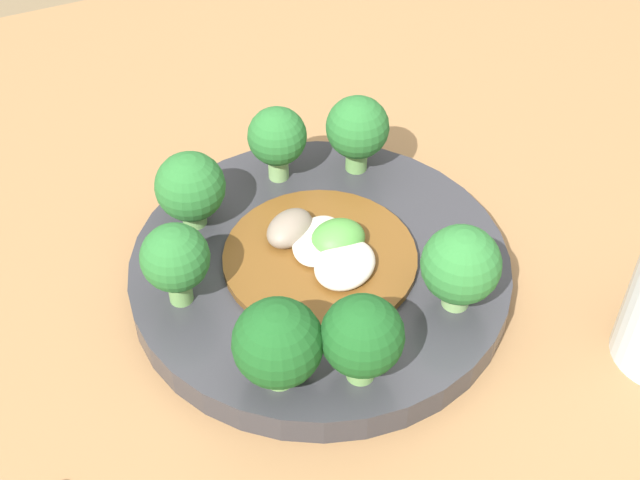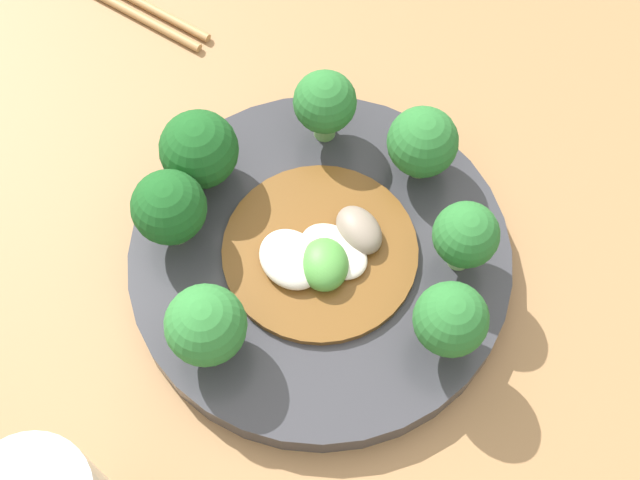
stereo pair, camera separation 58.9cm
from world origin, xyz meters
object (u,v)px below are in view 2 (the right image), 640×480
at_px(broccoli_east, 325,103).
at_px(broccoli_north, 169,208).
at_px(stirfry_center, 322,252).
at_px(broccoli_south, 466,236).
at_px(broccoli_northeast, 199,150).
at_px(plate, 320,260).
at_px(broccoli_northwest, 206,326).
at_px(broccoli_southeast, 423,143).
at_px(broccoli_southwest, 451,320).

bearing_deg(broccoli_east, broccoli_north, 128.36).
xyz_separation_m(broccoli_north, stirfry_center, (-0.02, -0.10, -0.03)).
distance_m(broccoli_south, broccoli_northeast, 0.19).
bearing_deg(plate, broccoli_east, -2.62).
bearing_deg(plate, broccoli_northwest, 132.94).
relative_size(plate, broccoli_southeast, 4.45).
bearing_deg(broccoli_north, broccoli_southeast, -73.28).
xyz_separation_m(broccoli_east, broccoli_north, (-0.08, 0.10, -0.00)).
height_order(broccoli_south, broccoli_northeast, broccoli_northeast).
distance_m(broccoli_southwest, stirfry_center, 0.10).
bearing_deg(broccoli_east, broccoli_southeast, -114.74).
bearing_deg(broccoli_east, broccoli_south, -139.50).
xyz_separation_m(broccoli_northeast, stirfry_center, (-0.06, -0.08, -0.03)).
xyz_separation_m(plate, broccoli_north, (0.02, 0.10, 0.05)).
bearing_deg(broccoli_north, broccoli_east, -51.64).
height_order(broccoli_southeast, stirfry_center, broccoli_southeast).
relative_size(broccoli_northeast, broccoli_southwest, 0.99).
distance_m(broccoli_north, broccoli_southeast, 0.18).
relative_size(plate, broccoli_southwest, 4.19).
distance_m(broccoli_east, broccoli_northeast, 0.09).
height_order(broccoli_north, broccoli_southeast, broccoli_north).
relative_size(broccoli_east, broccoli_northwest, 0.99).
bearing_deg(broccoli_northwest, broccoli_east, -24.72).
bearing_deg(plate, stirfry_center, -159.62).
distance_m(broccoli_east, broccoli_southwest, 0.18).
height_order(broccoli_east, stirfry_center, broccoli_east).
bearing_deg(broccoli_southeast, broccoli_northeast, 91.76).
xyz_separation_m(broccoli_southeast, broccoli_northwest, (-0.13, 0.14, 0.00)).
xyz_separation_m(broccoli_east, stirfry_center, (-0.10, 0.00, -0.03)).
bearing_deg(broccoli_southwest, broccoli_northeast, 51.69).
relative_size(broccoli_east, stirfry_center, 0.46).
bearing_deg(broccoli_northeast, plate, -127.40).
bearing_deg(broccoli_north, plate, -99.30).
xyz_separation_m(plate, broccoli_northeast, (0.06, 0.08, 0.05)).
bearing_deg(broccoli_east, broccoli_northwest, 155.28).
bearing_deg(plate, broccoli_north, 80.70).
bearing_deg(broccoli_south, broccoli_north, 83.22).
relative_size(plate, broccoli_northwest, 4.22).
height_order(plate, broccoli_northwest, broccoli_northwest).
xyz_separation_m(plate, broccoli_southwest, (-0.06, -0.08, 0.05)).
xyz_separation_m(broccoli_south, broccoli_north, (0.02, 0.19, -0.00)).
distance_m(broccoli_south, broccoli_southeast, 0.08).
height_order(plate, broccoli_south, broccoli_south).
height_order(broccoli_southeast, broccoli_northwest, broccoli_northwest).
relative_size(broccoli_north, broccoli_southwest, 1.00).
bearing_deg(plate, broccoli_northeast, 52.60).
xyz_separation_m(plate, broccoli_southeast, (0.07, -0.07, 0.04)).
relative_size(broccoli_northeast, stirfry_center, 0.47).
xyz_separation_m(broccoli_southeast, broccoli_southwest, (-0.13, -0.01, 0.00)).
relative_size(broccoli_north, stirfry_center, 0.47).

